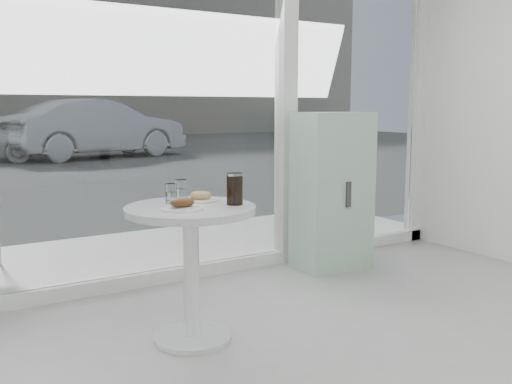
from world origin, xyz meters
TOP-DOWN VIEW (x-y plane):
  - storefront at (0.07, 3.00)m, footprint 5.00×0.14m
  - main_table at (-0.50, 1.90)m, footprint 0.72×0.72m
  - patio_deck at (0.00, 3.80)m, footprint 5.60×1.60m
  - mint_cabinet at (1.11, 2.65)m, footprint 0.60×0.42m
  - car_silver at (2.49, 13.78)m, footprint 4.77×2.48m
  - plate_fritter at (-0.58, 1.82)m, footprint 0.22×0.22m
  - plate_donut at (-0.37, 2.03)m, footprint 0.21×0.21m
  - water_tumbler_a at (-0.54, 2.07)m, footprint 0.07×0.07m
  - water_tumbler_b at (-0.46, 2.12)m, footprint 0.07×0.07m
  - cola_glass at (-0.27, 1.82)m, footprint 0.09×0.09m

SIDE VIEW (x-z plane):
  - patio_deck at x=0.00m, z-range 0.00..0.05m
  - main_table at x=-0.50m, z-range 0.17..0.94m
  - mint_cabinet at x=1.11m, z-range 0.00..1.27m
  - car_silver at x=2.49m, z-range 0.00..1.50m
  - plate_donut at x=-0.37m, z-range 0.76..0.82m
  - plate_fritter at x=-0.58m, z-range 0.76..0.83m
  - water_tumbler_a at x=-0.54m, z-range 0.76..0.87m
  - water_tumbler_b at x=-0.46m, z-range 0.76..0.88m
  - cola_glass at x=-0.27m, z-range 0.77..0.94m
  - storefront at x=0.07m, z-range 0.21..3.21m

